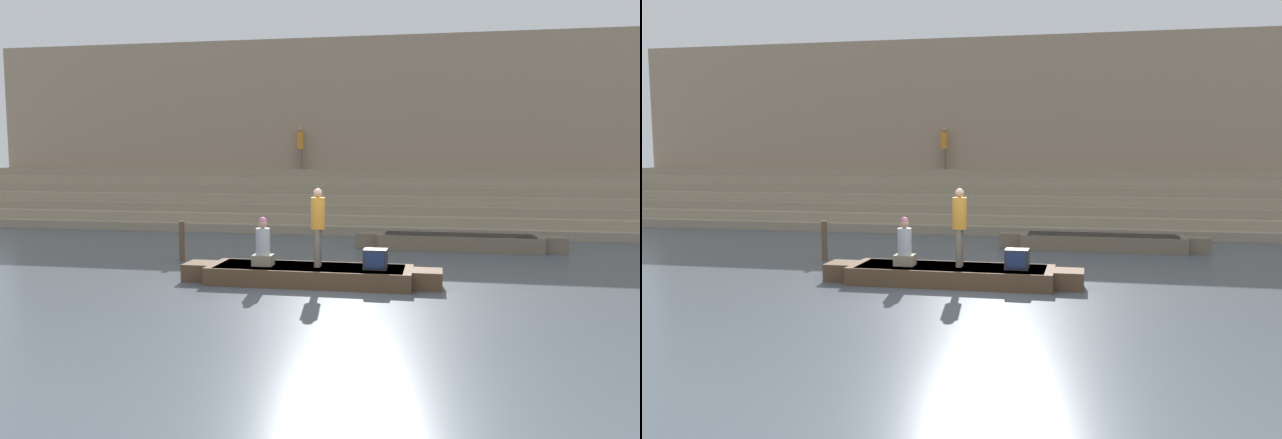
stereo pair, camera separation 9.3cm
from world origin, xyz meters
TOP-DOWN VIEW (x-y plane):
  - ground_plane at (0.00, 0.00)m, footprint 120.00×120.00m
  - ghat_steps at (0.00, 11.49)m, footprint 36.00×4.38m
  - back_wall at (0.00, 13.65)m, footprint 34.20×1.28m
  - rowboat_main at (-0.56, 0.81)m, footprint 5.70×1.44m
  - person_standing at (-0.38, 0.80)m, footprint 0.31×0.31m
  - person_rowing at (-1.59, 0.70)m, footprint 0.44×0.34m
  - tv_set at (0.88, 0.76)m, footprint 0.50×0.42m
  - moored_boat_shore at (2.80, 6.35)m, footprint 6.05×1.16m
  - mooring_post at (-4.47, 3.02)m, footprint 0.15×0.15m
  - person_on_steps at (-3.41, 12.74)m, footprint 0.30×0.30m

SIDE VIEW (x-z plane):
  - ground_plane at x=0.00m, z-range 0.00..0.00m
  - rowboat_main at x=-0.56m, z-range 0.01..0.40m
  - moored_boat_shore at x=2.80m, z-range 0.01..0.46m
  - mooring_post at x=-4.47m, z-range 0.00..1.05m
  - tv_set at x=0.88m, z-range 0.38..0.81m
  - ghat_steps at x=0.00m, z-range -0.31..1.87m
  - person_rowing at x=-1.59m, z-range 0.29..1.36m
  - person_standing at x=-0.38m, z-range 0.52..2.23m
  - person_on_steps at x=-3.41m, z-range 2.33..4.03m
  - back_wall at x=0.00m, z-range -0.03..7.47m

